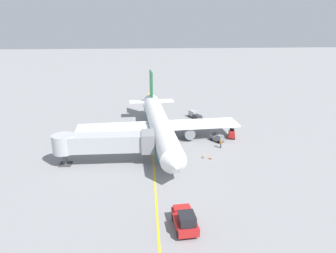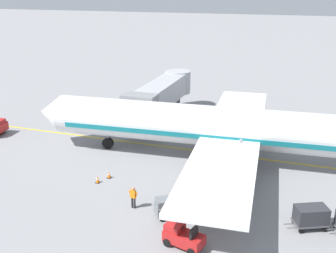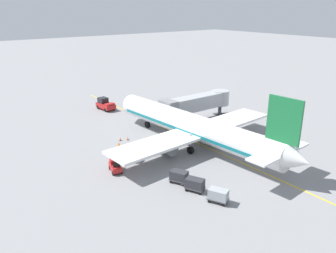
# 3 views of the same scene
# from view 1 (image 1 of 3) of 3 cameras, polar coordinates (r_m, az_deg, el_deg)

# --- Properties ---
(ground_plane) EXTENTS (400.00, 400.00, 0.00)m
(ground_plane) POSITION_cam_1_polar(r_m,az_deg,el_deg) (58.62, -2.99, -2.33)
(ground_plane) COLOR gray
(gate_lead_in_line) EXTENTS (0.24, 80.00, 0.01)m
(gate_lead_in_line) POSITION_cam_1_polar(r_m,az_deg,el_deg) (58.62, -2.99, -2.33)
(gate_lead_in_line) COLOR gold
(gate_lead_in_line) RESTS_ON ground
(parked_airliner) EXTENTS (30.30, 37.35, 10.63)m
(parked_airliner) POSITION_cam_1_polar(r_m,az_deg,el_deg) (56.91, -1.63, 0.43)
(parked_airliner) COLOR white
(parked_airliner) RESTS_ON ground
(jet_bridge) EXTENTS (15.53, 3.50, 4.98)m
(jet_bridge) POSITION_cam_1_polar(r_m,az_deg,el_deg) (48.56, -11.66, -2.96)
(jet_bridge) COLOR #A8AAAF
(jet_bridge) RESTS_ON ground
(pushback_tractor) EXTENTS (2.59, 4.58, 2.40)m
(pushback_tractor) POSITION_cam_1_polar(r_m,az_deg,el_deg) (34.49, 3.16, -16.85)
(pushback_tractor) COLOR #B21E1E
(pushback_tractor) RESTS_ON ground
(baggage_tug_lead) EXTENTS (2.41, 2.74, 1.62)m
(baggage_tug_lead) POSITION_cam_1_polar(r_m,az_deg,el_deg) (57.84, 9.11, -2.10)
(baggage_tug_lead) COLOR slate
(baggage_tug_lead) RESTS_ON ground
(baggage_tug_trailing) EXTENTS (1.82, 2.72, 1.62)m
(baggage_tug_trailing) POSITION_cam_1_polar(r_m,az_deg,el_deg) (60.20, 11.64, -1.41)
(baggage_tug_trailing) COLOR #B21E1E
(baggage_tug_trailing) RESTS_ON ground
(baggage_cart_front) EXTENTS (2.12, 2.91, 1.58)m
(baggage_cart_front) POSITION_cam_1_polar(r_m,az_deg,el_deg) (65.97, 6.01, 0.92)
(baggage_cart_front) COLOR #4C4C51
(baggage_cart_front) RESTS_ON ground
(baggage_cart_second_in_train) EXTENTS (2.12, 2.91, 1.58)m
(baggage_cart_second_in_train) POSITION_cam_1_polar(r_m,az_deg,el_deg) (68.44, 5.42, 1.61)
(baggage_cart_second_in_train) COLOR #4C4C51
(baggage_cart_second_in_train) RESTS_ON ground
(baggage_cart_third_in_train) EXTENTS (2.12, 2.91, 1.58)m
(baggage_cart_third_in_train) POSITION_cam_1_polar(r_m,az_deg,el_deg) (71.57, 4.64, 2.41)
(baggage_cart_third_in_train) COLOR #4C4C51
(baggage_cart_third_in_train) RESTS_ON ground
(ground_crew_wing_walker) EXTENTS (0.27, 0.73, 1.69)m
(ground_crew_wing_walker) POSITION_cam_1_polar(r_m,az_deg,el_deg) (55.02, 9.70, -2.98)
(ground_crew_wing_walker) COLOR #232328
(ground_crew_wing_walker) RESTS_ON ground
(safety_cone_nose_left) EXTENTS (0.36, 0.36, 0.59)m
(safety_cone_nose_left) POSITION_cam_1_polar(r_m,az_deg,el_deg) (50.97, 6.49, -5.47)
(safety_cone_nose_left) COLOR black
(safety_cone_nose_left) RESTS_ON ground
(safety_cone_nose_right) EXTENTS (0.36, 0.36, 0.59)m
(safety_cone_nose_right) POSITION_cam_1_polar(r_m,az_deg,el_deg) (50.75, 7.83, -5.64)
(safety_cone_nose_right) COLOR black
(safety_cone_nose_right) RESTS_ON ground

